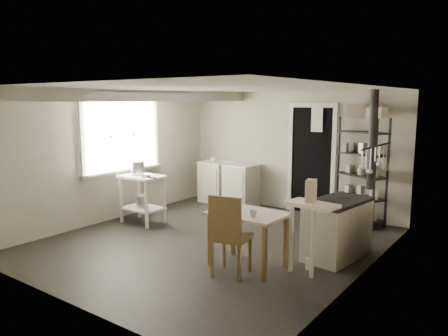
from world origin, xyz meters
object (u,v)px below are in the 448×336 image
Objects in this scene: work_table at (248,238)px; stove at (337,226)px; base_cabinets at (228,182)px; chair at (231,236)px; prep_table at (143,200)px; flour_sack at (328,213)px; stockpot at (137,169)px; shelf_rack at (362,170)px.

stove is at bearing 51.54° from work_table.
chair is at bearing -52.03° from base_cabinets.
prep_table is 0.83× the size of chair.
prep_table is at bearing 166.18° from work_table.
chair is (2.20, -3.03, 0.02)m from base_cabinets.
base_cabinets is at bearing 171.38° from flour_sack.
prep_table is at bearing -147.88° from flour_sack.
base_cabinets is (0.53, 2.01, -0.48)m from stockpot.
chair reaches higher than prep_table.
chair is at bearing -94.44° from work_table.
work_table is 2.35m from flour_sack.
work_table is (-0.80, -1.00, -0.06)m from stove.
chair is (-0.82, -1.33, 0.05)m from stove.
work_table is (2.76, -0.68, -0.56)m from stockpot.
chair is at bearing -20.37° from stockpot.
prep_table is 0.46× the size of shelf_rack.
stove reaches higher than flour_sack.
stove is 1.00× the size of chair.
work_table is at bearing -92.73° from flour_sack.
base_cabinets is 1.28× the size of stove.
stove is at bearing 6.12° from prep_table.
chair reaches higher than stove.
stove is at bearing 5.14° from stockpot.
chair is at bearing -20.64° from prep_table.
shelf_rack is 1.95× the size of work_table.
base_cabinets reaches higher than work_table.
stockpot is 0.15× the size of shelf_rack.
shelf_rack is at bearing 4.57° from base_cabinets.
stove is at bearing -27.30° from base_cabinets.
work_table is at bearing -121.06° from stove.
base_cabinets is 2.38m from flour_sack.
chair is at bearing -74.51° from shelf_rack.
prep_table is 3.82m from shelf_rack.
stockpot is at bearing -102.79° from base_cabinets.
shelf_rack is at bearing 69.44° from chair.
stockpot is 3.39m from flour_sack.
stockpot is at bearing 166.07° from work_table.
shelf_rack reaches higher than stove.
chair is (2.73, -1.01, -0.45)m from stockpot.
shelf_rack is 1.81× the size of stove.
stockpot is 0.26× the size of stove.
chair is (-0.52, -3.15, -0.46)m from shelf_rack.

